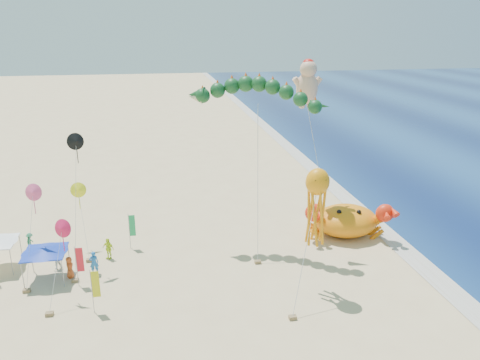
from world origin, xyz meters
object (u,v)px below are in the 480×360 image
Objects in this scene: cherub_kite at (308,83)px; octopus_kite at (316,201)px; dragon_kite at (256,97)px; crab_inflatable at (347,220)px; canopy_blue at (45,250)px.

cherub_kite is 1.70× the size of octopus_kite.
cherub_kite reaches higher than octopus_kite.
crab_inflatable is at bearing -1.26° from dragon_kite.
dragon_kite is (-8.52, 0.19, 11.27)m from crab_inflatable.
dragon_kite reaches higher than crab_inflatable.
octopus_kite is 20.34m from canopy_blue.
octopus_kite is (-2.77, -11.42, -6.73)m from cherub_kite.
dragon_kite is 1.54× the size of octopus_kite.
dragon_kite is at bearing 107.29° from octopus_kite.
octopus_kite is (2.57, -8.26, -6.02)m from dragon_kite.
crab_inflatable is 0.86× the size of octopus_kite.
crab_inflatable is 12.83m from cherub_kite.
dragon_kite is 4.26× the size of canopy_blue.
canopy_blue is (-19.31, 4.69, -4.32)m from octopus_kite.
crab_inflatable is 14.13m from dragon_kite.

